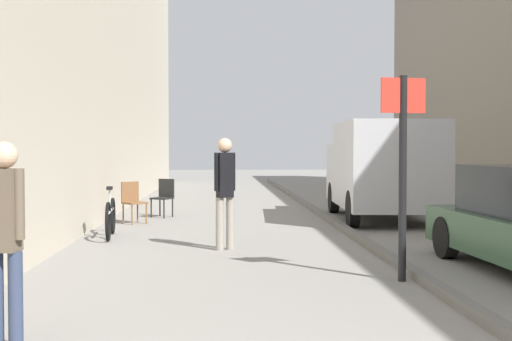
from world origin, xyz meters
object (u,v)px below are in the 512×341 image
at_px(pedestrian_main_foreground, 225,185).
at_px(pedestrian_mid_block, 5,229).
at_px(cafe_chair_near_window, 164,195).
at_px(cafe_chair_by_doorway, 133,199).
at_px(bicycle_leaning, 111,218).
at_px(street_sign_post, 403,159).
at_px(delivery_van, 382,168).

height_order(pedestrian_main_foreground, pedestrian_mid_block, pedestrian_main_foreground).
bearing_deg(cafe_chair_near_window, cafe_chair_by_doorway, 96.62).
relative_size(bicycle_leaning, cafe_chair_by_doorway, 1.88).
xyz_separation_m(pedestrian_main_foreground, cafe_chair_near_window, (-1.47, 5.44, -0.53)).
bearing_deg(bicycle_leaning, pedestrian_main_foreground, -42.13).
relative_size(pedestrian_mid_block, bicycle_leaning, 0.98).
xyz_separation_m(street_sign_post, bicycle_leaning, (-4.38, 4.40, -1.16)).
bearing_deg(pedestrian_mid_block, pedestrian_main_foreground, 82.06).
bearing_deg(cafe_chair_by_doorway, cafe_chair_near_window, -151.49).
xyz_separation_m(pedestrian_mid_block, bicycle_leaning, (-0.28, 7.00, -0.62)).
distance_m(delivery_van, street_sign_post, 7.46).
height_order(pedestrian_main_foreground, delivery_van, delivery_van).
xyz_separation_m(pedestrian_main_foreground, delivery_van, (3.77, 4.54, 0.16)).
distance_m(street_sign_post, bicycle_leaning, 6.31).
bearing_deg(pedestrian_main_foreground, cafe_chair_near_window, 84.18).
relative_size(pedestrian_main_foreground, street_sign_post, 0.72).
height_order(street_sign_post, cafe_chair_near_window, street_sign_post).
height_order(pedestrian_mid_block, cafe_chair_by_doorway, pedestrian_mid_block).
xyz_separation_m(pedestrian_main_foreground, bicycle_leaning, (-2.15, 1.65, -0.69)).
distance_m(pedestrian_main_foreground, street_sign_post, 3.57).
bearing_deg(bicycle_leaning, cafe_chair_near_window, 75.00).
height_order(pedestrian_main_foreground, cafe_chair_near_window, pedestrian_main_foreground).
relative_size(pedestrian_main_foreground, pedestrian_mid_block, 1.07).
height_order(pedestrian_main_foreground, cafe_chair_by_doorway, pedestrian_main_foreground).
relative_size(pedestrian_main_foreground, cafe_chair_near_window, 1.98).
bearing_deg(bicycle_leaning, street_sign_post, -49.87).
bearing_deg(pedestrian_mid_block, street_sign_post, 43.80).
bearing_deg(delivery_van, cafe_chair_by_doorway, -172.30).
bearing_deg(cafe_chair_near_window, pedestrian_main_foreground, 134.39).
bearing_deg(street_sign_post, cafe_chair_near_window, -76.11).
relative_size(bicycle_leaning, cafe_chair_near_window, 1.88).
height_order(pedestrian_main_foreground, street_sign_post, street_sign_post).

